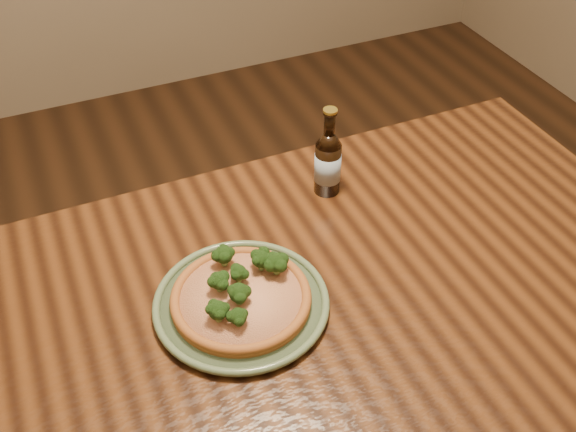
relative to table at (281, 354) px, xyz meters
name	(u,v)px	position (x,y,z in m)	size (l,w,h in m)	color
table	(281,354)	(0.00, 0.00, 0.00)	(1.60, 0.90, 0.75)	#48250F
plate	(241,303)	(-0.05, 0.06, 0.10)	(0.31, 0.31, 0.02)	#596D4B
pizza	(241,296)	(-0.05, 0.06, 0.12)	(0.25, 0.25, 0.06)	#A55C25
beer_bottle	(328,162)	(0.23, 0.29, 0.17)	(0.06, 0.06, 0.20)	black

